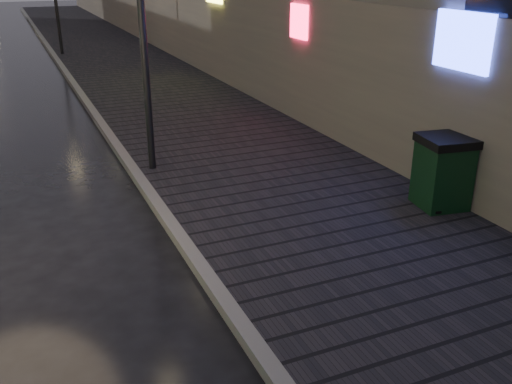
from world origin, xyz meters
The scene contains 3 objects.
sidewalk centered at (3.90, 21.00, 0.07)m, with size 4.60×58.00×0.15m, color black.
curb centered at (1.50, 21.00, 0.07)m, with size 0.20×58.00×0.15m, color slate.
trash_bin centered at (5.80, 2.23, 0.76)m, with size 0.90×0.90×1.21m.
Camera 1 is at (-0.54, -4.58, 4.00)m, focal length 40.00 mm.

